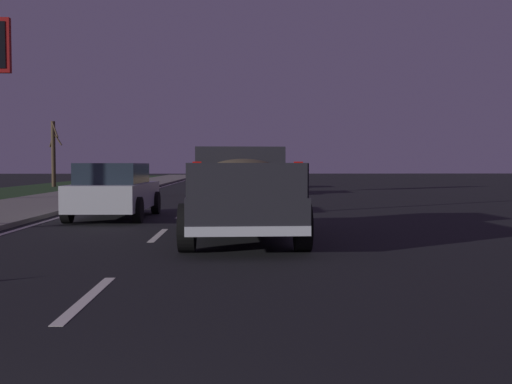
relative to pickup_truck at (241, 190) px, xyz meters
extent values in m
plane|color=black|center=(16.59, 1.75, -0.98)|extent=(144.00, 144.00, 0.00)
cube|color=slate|center=(16.59, 7.45, -0.92)|extent=(108.00, 4.00, 0.12)
cube|color=silver|center=(-5.43, 1.75, -0.98)|extent=(2.40, 0.14, 0.01)
cube|color=silver|center=(0.61, 1.75, -0.98)|extent=(2.40, 0.14, 0.01)
cube|color=silver|center=(5.80, 1.75, -0.98)|extent=(2.40, 0.14, 0.01)
cube|color=silver|center=(11.09, 1.75, -0.98)|extent=(2.40, 0.14, 0.01)
cube|color=silver|center=(17.43, 1.75, -0.98)|extent=(2.40, 0.14, 0.01)
cube|color=silver|center=(23.71, 1.75, -0.98)|extent=(2.40, 0.14, 0.01)
cube|color=silver|center=(28.71, 1.75, -0.98)|extent=(2.40, 0.14, 0.01)
cube|color=silver|center=(35.04, 1.75, -0.98)|extent=(2.40, 0.14, 0.01)
cube|color=silver|center=(41.00, 1.75, -0.98)|extent=(2.40, 0.14, 0.01)
cube|color=silver|center=(46.61, 1.75, -0.98)|extent=(2.40, 0.14, 0.01)
cube|color=silver|center=(52.20, 1.75, -0.98)|extent=(2.40, 0.14, 0.01)
cube|color=silver|center=(57.31, 1.75, -0.98)|extent=(2.40, 0.14, 0.01)
cube|color=silver|center=(62.48, 1.75, -0.98)|extent=(2.40, 0.14, 0.01)
cube|color=silver|center=(67.72, 1.75, -0.98)|extent=(2.40, 0.14, 0.01)
cube|color=silver|center=(16.59, 5.15, -0.98)|extent=(108.00, 0.14, 0.01)
cube|color=#232328|center=(-0.06, 0.00, -0.31)|extent=(5.47, 2.21, 0.60)
cube|color=#232328|center=(1.13, 0.04, 0.44)|extent=(2.23, 1.92, 0.90)
cube|color=#1E2833|center=(0.08, 0.00, 0.49)|extent=(0.10, 1.44, 0.50)
cube|color=#232328|center=(-1.17, 0.89, 0.27)|extent=(3.02, 0.20, 0.56)
cube|color=#232328|center=(-1.10, -0.98, 0.27)|extent=(3.02, 0.20, 0.56)
cube|color=#232328|center=(-2.72, -0.11, 0.27)|extent=(0.15, 1.88, 0.56)
cube|color=silver|center=(-2.72, -0.11, -0.53)|extent=(0.20, 2.00, 0.16)
cube|color=red|center=(-2.74, 0.69, 0.47)|extent=(0.07, 0.14, 0.20)
cube|color=red|center=(-2.67, -0.90, 0.47)|extent=(0.07, 0.14, 0.20)
ellipsoid|color=#4C422D|center=(-1.14, -0.04, 0.31)|extent=(2.65, 1.62, 0.64)
sphere|color=silver|center=(-0.65, 0.33, 0.17)|extent=(0.40, 0.40, 0.40)
sphere|color=beige|center=(-1.72, -0.37, 0.15)|extent=(0.34, 0.34, 0.34)
cylinder|color=black|center=(1.68, 1.06, -0.56)|extent=(0.84, 0.28, 0.84)
cylinder|color=black|center=(1.76, -0.93, -0.56)|extent=(0.84, 0.28, 0.84)
cylinder|color=black|center=(-1.88, 0.93, -0.56)|extent=(0.84, 0.28, 0.84)
cylinder|color=black|center=(-1.80, -1.07, -0.56)|extent=(0.84, 0.28, 0.84)
cube|color=#B2B5BA|center=(4.77, 3.49, -0.35)|extent=(4.43, 1.88, 0.70)
cube|color=#1E2833|center=(4.52, 3.50, 0.28)|extent=(2.49, 1.63, 0.56)
cylinder|color=black|center=(6.28, 4.37, -0.64)|extent=(0.68, 0.22, 0.68)
cylinder|color=black|center=(6.25, 2.57, -0.64)|extent=(0.68, 0.22, 0.68)
cylinder|color=black|center=(3.29, 4.42, -0.64)|extent=(0.68, 0.22, 0.68)
cylinder|color=black|center=(3.26, 2.62, -0.64)|extent=(0.68, 0.22, 0.68)
cube|color=red|center=(2.62, 3.53, -0.30)|extent=(0.11, 1.51, 0.10)
cube|color=#9E845B|center=(18.05, 0.10, -0.35)|extent=(4.43, 1.88, 0.70)
cube|color=#1E2833|center=(17.80, 0.10, 0.28)|extent=(2.49, 1.63, 0.56)
cylinder|color=black|center=(19.53, 1.03, -0.64)|extent=(0.68, 0.22, 0.68)
cylinder|color=black|center=(19.56, -0.77, -0.64)|extent=(0.68, 0.22, 0.68)
cylinder|color=black|center=(16.54, 0.98, -0.64)|extent=(0.68, 0.22, 0.68)
cylinder|color=black|center=(16.57, -0.82, -0.64)|extent=(0.68, 0.22, 0.68)
cube|color=red|center=(15.90, 0.06, -0.30)|extent=(0.11, 1.51, 0.10)
cube|color=navy|center=(26.04, -0.23, -0.35)|extent=(4.41, 1.82, 0.70)
cube|color=#1E2833|center=(25.79, -0.23, 0.28)|extent=(2.47, 1.60, 0.56)
cylinder|color=black|center=(27.54, 0.66, -0.64)|extent=(0.68, 0.22, 0.68)
cylinder|color=black|center=(27.53, -1.14, -0.64)|extent=(0.68, 0.22, 0.68)
cylinder|color=black|center=(24.55, 0.67, -0.64)|extent=(0.68, 0.22, 0.68)
cylinder|color=black|center=(24.54, -1.13, -0.64)|extent=(0.68, 0.22, 0.68)
cube|color=red|center=(23.89, -0.22, -0.30)|extent=(0.09, 1.51, 0.10)
cylinder|color=#423323|center=(29.00, 12.53, 1.23)|extent=(0.28, 0.28, 4.43)
cylinder|color=#423323|center=(28.44, 12.24, 2.85)|extent=(1.15, 0.74, 1.14)
cylinder|color=#423323|center=(28.92, 12.24, 2.28)|extent=(0.24, 0.68, 0.97)
cylinder|color=#423323|center=(29.40, 12.76, 2.19)|extent=(0.87, 0.58, 0.97)
camera|label=1|loc=(-12.21, 0.05, 0.52)|focal=42.35mm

